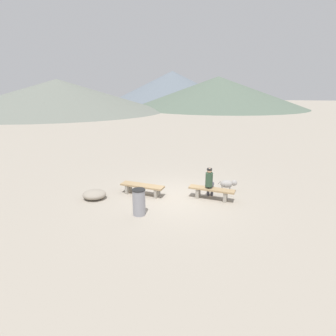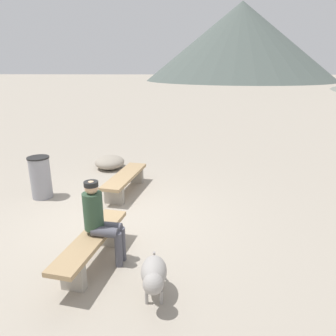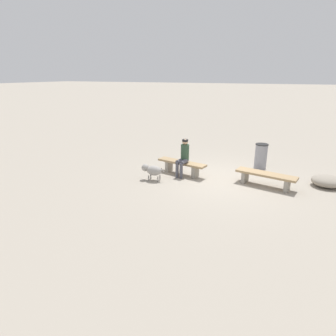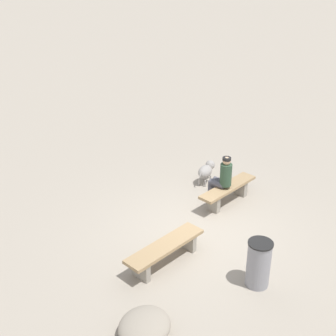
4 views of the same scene
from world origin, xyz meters
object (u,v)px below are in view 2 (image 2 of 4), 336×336
at_px(bench_right, 92,244).
at_px(seated_person, 100,217).
at_px(bench_left, 125,179).
at_px(trash_bin, 41,177).
at_px(boulder, 110,162).
at_px(dog, 154,274).

xyz_separation_m(bench_right, seated_person, (-0.11, 0.12, 0.39)).
height_order(bench_left, trash_bin, trash_bin).
xyz_separation_m(bench_left, trash_bin, (0.40, -1.82, 0.15)).
bearing_deg(seated_person, bench_right, -40.10).
bearing_deg(boulder, bench_right, 9.97).
bearing_deg(trash_bin, bench_left, 102.50).
height_order(bench_left, bench_right, bench_right).
xyz_separation_m(bench_left, dog, (3.52, 1.01, 0.04)).
distance_m(dog, trash_bin, 4.21).
distance_m(seated_person, trash_bin, 3.07).
bearing_deg(trash_bin, seated_person, 40.04).
height_order(dog, boulder, dog).
relative_size(trash_bin, boulder, 1.01).
height_order(dog, trash_bin, trash_bin).
relative_size(bench_left, trash_bin, 2.03).
relative_size(bench_left, seated_person, 1.49).
xyz_separation_m(seated_person, dog, (0.77, 0.86, -0.37)).
bearing_deg(bench_right, bench_left, -168.80).
relative_size(bench_right, trash_bin, 1.97).
bearing_deg(bench_left, trash_bin, -66.96).
distance_m(bench_left, trash_bin, 1.87).
xyz_separation_m(trash_bin, boulder, (-2.19, 1.03, -0.29)).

